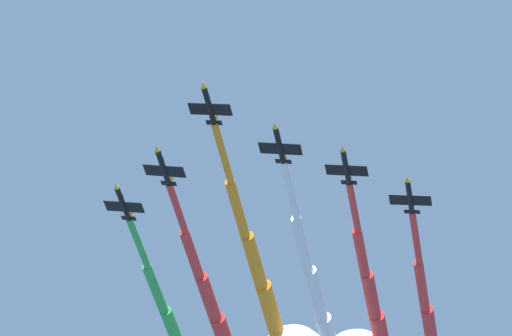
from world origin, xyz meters
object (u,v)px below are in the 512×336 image
(jet_lead, at_px, (256,266))
(jet_starboard_mid, at_px, (176,336))
(jet_port_inner, at_px, (318,300))
(jet_starboard_inner, at_px, (210,301))
(jet_port_mid, at_px, (372,299))
(jet_port_outer, at_px, (431,335))

(jet_lead, relative_size, jet_starboard_mid, 1.05)
(jet_port_inner, xyz_separation_m, jet_starboard_inner, (-20.83, -9.29, -1.13))
(jet_port_mid, relative_size, jet_starboard_mid, 0.95)
(jet_port_mid, xyz_separation_m, jet_port_outer, (8.51, 16.12, -0.33))
(jet_starboard_mid, bearing_deg, jet_lead, -28.22)
(jet_port_inner, xyz_separation_m, jet_port_mid, (10.11, 6.96, 2.49))
(jet_port_outer, bearing_deg, jet_port_inner, -128.88)
(jet_port_mid, bearing_deg, jet_lead, -135.17)
(jet_starboard_inner, bearing_deg, jet_starboard_mid, 141.31)
(jet_starboard_inner, relative_size, jet_port_mid, 0.99)
(jet_starboard_inner, distance_m, jet_starboard_mid, 17.09)
(jet_port_inner, bearing_deg, jet_starboard_mid, 177.94)
(jet_lead, xyz_separation_m, jet_port_outer, (27.71, 35.21, -0.16))
(jet_port_inner, distance_m, jet_starboard_mid, 34.03)
(jet_lead, bearing_deg, jet_port_inner, 53.14)
(jet_starboard_inner, relative_size, jet_port_outer, 0.90)
(jet_lead, distance_m, jet_port_inner, 15.33)
(jet_lead, relative_size, jet_port_mid, 1.11)
(jet_port_mid, bearing_deg, jet_starboard_mid, -172.58)
(jet_port_inner, bearing_deg, jet_port_mid, 34.56)
(jet_port_mid, relative_size, jet_port_outer, 0.91)
(jet_lead, relative_size, jet_port_inner, 1.00)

